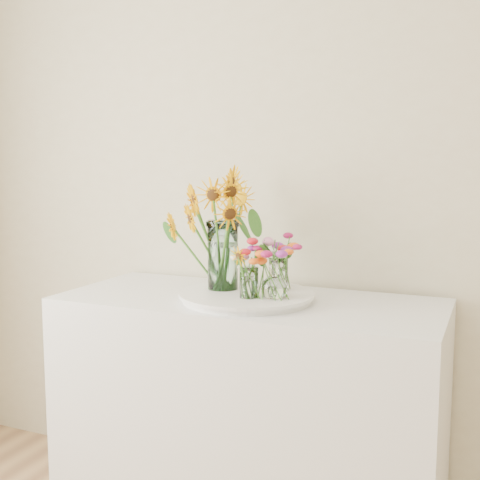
{
  "coord_description": "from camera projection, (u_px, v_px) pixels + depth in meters",
  "views": [
    {
      "loc": [
        0.51,
        -0.07,
        1.38
      ],
      "look_at": [
        -0.35,
        1.92,
        1.12
      ],
      "focal_mm": 45.0,
      "sensor_mm": 36.0,
      "label": 1
    }
  ],
  "objects": [
    {
      "name": "sunflower_bouquet",
      "position": [
        223.0,
        229.0,
        2.2
      ],
      "size": [
        0.82,
        0.82,
        0.45
      ],
      "primitive_type": null,
      "rotation": [
        0.0,
        0.0,
        0.3
      ],
      "color": "#FBB005",
      "rests_on": "tray"
    },
    {
      "name": "wildflower_posy_a",
      "position": [
        249.0,
        270.0,
        2.07
      ],
      "size": [
        0.18,
        0.18,
        0.2
      ],
      "primitive_type": null,
      "color": "orange",
      "rests_on": "tray"
    },
    {
      "name": "tray",
      "position": [
        247.0,
        297.0,
        2.17
      ],
      "size": [
        0.46,
        0.46,
        0.02
      ],
      "primitive_type": "cylinder",
      "color": "white",
      "rests_on": "counter"
    },
    {
      "name": "small_vase_a",
      "position": [
        249.0,
        283.0,
        2.07
      ],
      "size": [
        0.08,
        0.08,
        0.11
      ],
      "primitive_type": "cylinder",
      "rotation": [
        0.0,
        0.0,
        -0.21
      ],
      "color": "white",
      "rests_on": "tray"
    },
    {
      "name": "small_vase_b",
      "position": [
        274.0,
        280.0,
        2.07
      ],
      "size": [
        0.12,
        0.12,
        0.14
      ],
      "primitive_type": null,
      "rotation": [
        0.0,
        0.0,
        -0.41
      ],
      "color": "white",
      "rests_on": "tray"
    },
    {
      "name": "small_vase_c",
      "position": [
        278.0,
        274.0,
        2.21
      ],
      "size": [
        0.08,
        0.08,
        0.12
      ],
      "primitive_type": "cylinder",
      "rotation": [
        0.0,
        0.0,
        0.24
      ],
      "color": "white",
      "rests_on": "tray"
    },
    {
      "name": "wildflower_posy_c",
      "position": [
        278.0,
        262.0,
        2.21
      ],
      "size": [
        0.18,
        0.18,
        0.21
      ],
      "primitive_type": null,
      "color": "orange",
      "rests_on": "tray"
    },
    {
      "name": "counter",
      "position": [
        249.0,
        416.0,
        2.26
      ],
      "size": [
        1.4,
        0.6,
        0.9
      ],
      "primitive_type": "cube",
      "color": "white",
      "rests_on": "ground_plane"
    },
    {
      "name": "mason_jar",
      "position": [
        223.0,
        255.0,
        2.21
      ],
      "size": [
        0.14,
        0.14,
        0.26
      ],
      "primitive_type": "cylinder",
      "rotation": [
        0.0,
        0.0,
        0.3
      ],
      "color": "#C0EAED",
      "rests_on": "tray"
    },
    {
      "name": "wildflower_posy_b",
      "position": [
        274.0,
        267.0,
        2.06
      ],
      "size": [
        0.23,
        0.23,
        0.23
      ],
      "primitive_type": null,
      "color": "orange",
      "rests_on": "tray"
    }
  ]
}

